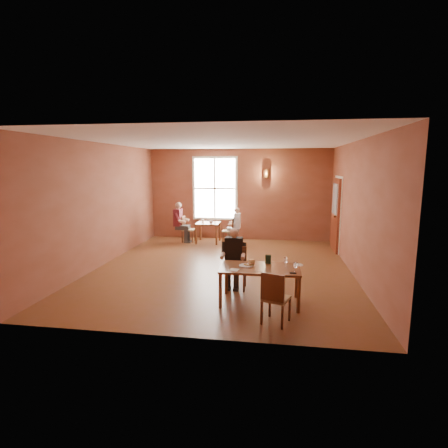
# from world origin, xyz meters

# --- Properties ---
(ground) EXTENTS (6.00, 7.00, 0.01)m
(ground) POSITION_xyz_m (0.00, 0.00, 0.00)
(ground) COLOR brown
(ground) RESTS_ON ground
(wall_back) EXTENTS (6.00, 0.04, 3.00)m
(wall_back) POSITION_xyz_m (0.00, 3.50, 1.50)
(wall_back) COLOR brown
(wall_back) RESTS_ON ground
(wall_front) EXTENTS (6.00, 0.04, 3.00)m
(wall_front) POSITION_xyz_m (0.00, -3.50, 1.50)
(wall_front) COLOR brown
(wall_front) RESTS_ON ground
(wall_left) EXTENTS (0.04, 7.00, 3.00)m
(wall_left) POSITION_xyz_m (-3.00, 0.00, 1.50)
(wall_left) COLOR brown
(wall_left) RESTS_ON ground
(wall_right) EXTENTS (0.04, 7.00, 3.00)m
(wall_right) POSITION_xyz_m (3.00, 0.00, 1.50)
(wall_right) COLOR brown
(wall_right) RESTS_ON ground
(ceiling) EXTENTS (6.00, 7.00, 0.04)m
(ceiling) POSITION_xyz_m (0.00, 0.00, 3.00)
(ceiling) COLOR white
(ceiling) RESTS_ON wall_back
(window) EXTENTS (1.36, 0.10, 1.96)m
(window) POSITION_xyz_m (-0.80, 3.45, 1.70)
(window) COLOR white
(window) RESTS_ON wall_back
(door) EXTENTS (0.12, 1.04, 2.10)m
(door) POSITION_xyz_m (2.94, 2.30, 1.05)
(door) COLOR maroon
(door) RESTS_ON ground
(wall_sconce) EXTENTS (0.16, 0.16, 0.28)m
(wall_sconce) POSITION_xyz_m (0.90, 3.40, 2.20)
(wall_sconce) COLOR brown
(wall_sconce) RESTS_ON wall_back
(main_table) EXTENTS (1.41, 0.79, 0.66)m
(main_table) POSITION_xyz_m (0.99, -2.03, 0.33)
(main_table) COLOR brown
(main_table) RESTS_ON ground
(chair_diner_main) EXTENTS (0.37, 0.37, 0.84)m
(chair_diner_main) POSITION_xyz_m (0.49, -1.38, 0.42)
(chair_diner_main) COLOR #4F2513
(chair_diner_main) RESTS_ON ground
(diner_main) EXTENTS (0.47, 0.47, 1.16)m
(diner_main) POSITION_xyz_m (0.49, -1.41, 0.58)
(diner_main) COLOR #412F25
(diner_main) RESTS_ON ground
(chair_empty) EXTENTS (0.48, 0.48, 0.84)m
(chair_empty) POSITION_xyz_m (1.28, -2.82, 0.42)
(chair_empty) COLOR #602B15
(chair_empty) RESTS_ON ground
(plate_food) EXTENTS (0.34, 0.34, 0.03)m
(plate_food) POSITION_xyz_m (0.73, -2.00, 0.68)
(plate_food) COLOR white
(plate_food) RESTS_ON main_table
(sandwich) EXTENTS (0.11, 0.11, 0.10)m
(sandwich) POSITION_xyz_m (0.83, -1.97, 0.71)
(sandwich) COLOR tan
(sandwich) RESTS_ON main_table
(goblet_a) EXTENTS (0.09, 0.09, 0.17)m
(goblet_a) POSITION_xyz_m (1.44, -1.90, 0.75)
(goblet_a) COLOR white
(goblet_a) RESTS_ON main_table
(goblet_b) EXTENTS (0.08, 0.08, 0.17)m
(goblet_b) POSITION_xyz_m (1.59, -2.19, 0.75)
(goblet_b) COLOR white
(goblet_b) RESTS_ON main_table
(menu_stand) EXTENTS (0.11, 0.07, 0.17)m
(menu_stand) POSITION_xyz_m (1.12, -1.78, 0.74)
(menu_stand) COLOR #20402C
(menu_stand) RESTS_ON main_table
(knife) EXTENTS (0.16, 0.06, 0.00)m
(knife) POSITION_xyz_m (0.97, -2.31, 0.66)
(knife) COLOR silver
(knife) RESTS_ON main_table
(napkin) EXTENTS (0.18, 0.18, 0.01)m
(napkin) POSITION_xyz_m (0.55, -2.26, 0.66)
(napkin) COLOR white
(napkin) RESTS_ON main_table
(side_plate) EXTENTS (0.22, 0.22, 0.01)m
(side_plate) POSITION_xyz_m (1.67, -1.79, 0.67)
(side_plate) COLOR white
(side_plate) RESTS_ON main_table
(sunglasses) EXTENTS (0.11, 0.04, 0.01)m
(sunglasses) POSITION_xyz_m (1.55, -2.31, 0.67)
(sunglasses) COLOR black
(sunglasses) RESTS_ON main_table
(second_table) EXTENTS (0.73, 0.73, 0.65)m
(second_table) POSITION_xyz_m (-0.90, 2.78, 0.32)
(second_table) COLOR brown
(second_table) RESTS_ON ground
(chair_diner_white) EXTENTS (0.36, 0.36, 0.83)m
(chair_diner_white) POSITION_xyz_m (-0.25, 2.78, 0.41)
(chair_diner_white) COLOR brown
(chair_diner_white) RESTS_ON ground
(diner_white) EXTENTS (0.44, 0.44, 1.11)m
(diner_white) POSITION_xyz_m (-0.22, 2.78, 0.55)
(diner_white) COLOR silver
(diner_white) RESTS_ON ground
(chair_diner_maroon) EXTENTS (0.37, 0.37, 0.84)m
(chair_diner_maroon) POSITION_xyz_m (-1.55, 2.78, 0.42)
(chair_diner_maroon) COLOR brown
(chair_diner_maroon) RESTS_ON ground
(diner_maroon) EXTENTS (0.50, 0.50, 1.26)m
(diner_maroon) POSITION_xyz_m (-1.58, 2.78, 0.63)
(diner_maroon) COLOR #591A22
(diner_maroon) RESTS_ON ground
(cup_a) EXTENTS (0.14, 0.14, 0.09)m
(cup_a) POSITION_xyz_m (-0.78, 2.65, 0.69)
(cup_a) COLOR white
(cup_a) RESTS_ON second_table
(cup_b) EXTENTS (0.12, 0.12, 0.09)m
(cup_b) POSITION_xyz_m (-1.11, 2.90, 0.69)
(cup_b) COLOR white
(cup_b) RESTS_ON second_table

